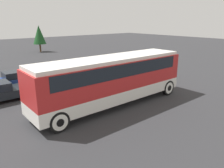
# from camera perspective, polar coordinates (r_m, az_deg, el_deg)

# --- Properties ---
(ground_plane) EXTENTS (120.00, 120.00, 0.00)m
(ground_plane) POSITION_cam_1_polar(r_m,az_deg,el_deg) (15.09, 0.00, -5.41)
(ground_plane) COLOR #2D2D30
(tour_bus) EXTENTS (11.21, 2.61, 3.30)m
(tour_bus) POSITION_cam_1_polar(r_m,az_deg,el_deg) (14.53, 0.29, 2.00)
(tour_bus) COLOR silver
(tour_bus) RESTS_ON ground_plane
(parked_car_near) EXTENTS (4.40, 1.88, 1.52)m
(parked_car_near) POSITION_cam_1_polar(r_m,az_deg,el_deg) (22.39, -3.55, 3.88)
(parked_car_near) COLOR maroon
(parked_car_near) RESTS_ON ground_plane
(parked_car_far) EXTENTS (4.29, 1.80, 1.44)m
(parked_car_far) POSITION_cam_1_polar(r_m,az_deg,el_deg) (20.45, -23.01, 1.25)
(parked_car_far) COLOR navy
(parked_car_far) RESTS_ON ground_plane
(tree_left) EXTENTS (2.23, 2.23, 4.67)m
(tree_left) POSITION_cam_1_polar(r_m,az_deg,el_deg) (41.77, -18.50, 12.11)
(tree_left) COLOR brown
(tree_left) RESTS_ON ground_plane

